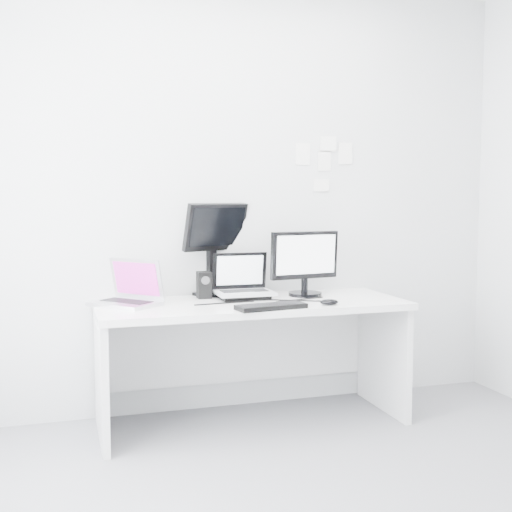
# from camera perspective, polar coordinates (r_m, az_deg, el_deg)

# --- Properties ---
(back_wall) EXTENTS (3.60, 0.00, 3.60)m
(back_wall) POSITION_cam_1_polar(r_m,az_deg,el_deg) (4.09, -1.80, 5.32)
(back_wall) COLOR silver
(back_wall) RESTS_ON ground
(desk) EXTENTS (1.80, 0.70, 0.73)m
(desk) POSITION_cam_1_polar(r_m,az_deg,el_deg) (3.88, -0.37, -9.36)
(desk) COLOR white
(desk) RESTS_ON ground
(macbook) EXTENTS (0.45, 0.45, 0.27)m
(macbook) POSITION_cam_1_polar(r_m,az_deg,el_deg) (3.72, -11.53, -2.23)
(macbook) COLOR silver
(macbook) RESTS_ON desk
(speaker) EXTENTS (0.10, 0.10, 0.16)m
(speaker) POSITION_cam_1_polar(r_m,az_deg,el_deg) (3.93, -4.61, -2.56)
(speaker) COLOR black
(speaker) RESTS_ON desk
(dell_laptop) EXTENTS (0.34, 0.26, 0.28)m
(dell_laptop) POSITION_cam_1_polar(r_m,az_deg,el_deg) (3.88, -1.01, -1.75)
(dell_laptop) COLOR #BABCC1
(dell_laptop) RESTS_ON desk
(rear_monitor) EXTENTS (0.46, 0.32, 0.59)m
(rear_monitor) POSITION_cam_1_polar(r_m,az_deg,el_deg) (4.03, -3.73, 0.70)
(rear_monitor) COLOR black
(rear_monitor) RESTS_ON desk
(samsung_monitor) EXTENTS (0.48, 0.27, 0.42)m
(samsung_monitor) POSITION_cam_1_polar(r_m,az_deg,el_deg) (4.02, 4.37, -0.57)
(samsung_monitor) COLOR black
(samsung_monitor) RESTS_ON desk
(keyboard) EXTENTS (0.40, 0.19, 0.03)m
(keyboard) POSITION_cam_1_polar(r_m,az_deg,el_deg) (3.55, 1.34, -4.47)
(keyboard) COLOR black
(keyboard) RESTS_ON desk
(mouse) EXTENTS (0.12, 0.09, 0.03)m
(mouse) POSITION_cam_1_polar(r_m,az_deg,el_deg) (3.70, 6.46, -4.06)
(mouse) COLOR black
(mouse) RESTS_ON desk
(wall_note_0) EXTENTS (0.10, 0.00, 0.14)m
(wall_note_0) POSITION_cam_1_polar(r_m,az_deg,el_deg) (4.24, 4.16, 8.95)
(wall_note_0) COLOR white
(wall_note_0) RESTS_ON back_wall
(wall_note_1) EXTENTS (0.09, 0.00, 0.13)m
(wall_note_1) POSITION_cam_1_polar(r_m,az_deg,el_deg) (4.29, 6.04, 8.35)
(wall_note_1) COLOR white
(wall_note_1) RESTS_ON back_wall
(wall_note_2) EXTENTS (0.10, 0.00, 0.14)m
(wall_note_2) POSITION_cam_1_polar(r_m,az_deg,el_deg) (4.36, 7.89, 8.94)
(wall_note_2) COLOR white
(wall_note_2) RESTS_ON back_wall
(wall_note_3) EXTENTS (0.11, 0.00, 0.08)m
(wall_note_3) POSITION_cam_1_polar(r_m,az_deg,el_deg) (4.28, 5.77, 6.22)
(wall_note_3) COLOR white
(wall_note_3) RESTS_ON back_wall
(wall_note_4) EXTENTS (0.11, 0.00, 0.10)m
(wall_note_4) POSITION_cam_1_polar(r_m,az_deg,el_deg) (4.31, 6.37, 9.79)
(wall_note_4) COLOR white
(wall_note_4) RESTS_ON back_wall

